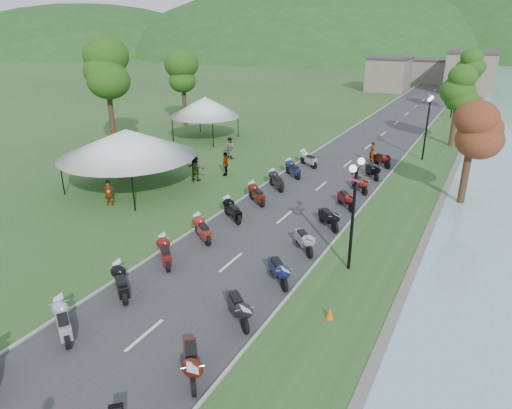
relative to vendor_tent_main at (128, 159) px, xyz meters
The scene contains 12 objects.
road 21.52m from the vendor_tent_main, 58.43° to the left, with size 7.00×120.00×0.02m, color #38383B.
hills_backdrop 178.62m from the vendor_tent_main, 86.40° to the left, with size 360.00×120.00×76.00m, color #285621, non-canonical shape.
far_building 63.93m from the vendor_tent_main, 81.71° to the left, with size 18.00×16.00×5.00m, color gray.
moto_row_left 11.38m from the vendor_tent_main, 39.81° to the right, with size 2.60×37.33×1.10m, color #331411, non-canonical shape.
moto_row_right 13.97m from the vendor_tent_main, ahead, with size 2.60×31.05×1.10m, color #331411, non-canonical shape.
vendor_tent_main is the anchor object (origin of this frame).
vendor_tent_side 14.36m from the vendor_tent_main, 103.04° to the left, with size 4.45×4.45×4.00m, color silver, non-canonical shape.
tree_park_left 10.23m from the vendor_tent_main, 139.88° to the left, with size 4.07×4.07×11.32m, color #2C5F16, non-canonical shape.
tree_lakeside 21.33m from the vendor_tent_main, 20.70° to the left, with size 2.64×2.64×7.33m, color #2C5F16, non-canonical shape.
pedestrian_a 3.76m from the vendor_tent_main, 70.90° to the right, with size 0.57×0.42×1.57m, color slate.
pedestrian_b 9.85m from the vendor_tent_main, 77.23° to the left, with size 0.84×0.46×1.74m, color slate.
pedestrian_c 3.61m from the vendor_tent_main, 114.00° to the left, with size 1.20×0.49×1.85m, color slate.
Camera 1 is at (9.74, 0.06, 10.35)m, focal length 32.00 mm.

